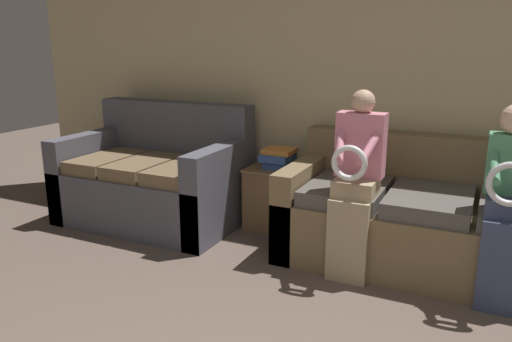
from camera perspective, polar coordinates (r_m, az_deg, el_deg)
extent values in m
cube|color=#C6B789|center=(4.04, 17.32, 10.32)|extent=(7.39, 0.06, 2.55)
cube|color=brown|center=(3.70, 19.08, -7.00)|extent=(2.01, 0.94, 0.44)
cube|color=brown|center=(3.92, 20.27, 0.77)|extent=(2.01, 0.20, 0.42)
cube|color=brown|center=(3.85, 5.44, -3.68)|extent=(0.16, 0.94, 0.65)
cube|color=#514C47|center=(3.61, 10.35, -2.29)|extent=(0.53, 0.70, 0.11)
cube|color=#514C47|center=(3.51, 19.25, -3.35)|extent=(0.53, 0.70, 0.11)
cube|color=#4C4C56|center=(4.43, -11.65, -2.79)|extent=(1.51, 0.95, 0.46)
cube|color=#4C4C56|center=(4.61, -9.17, 4.44)|extent=(1.51, 0.20, 0.55)
cube|color=#4C4C56|center=(4.82, -18.15, -0.11)|extent=(0.16, 0.95, 0.73)
cube|color=#4C4C56|center=(4.03, -4.05, -2.22)|extent=(0.16, 0.95, 0.73)
cube|color=brown|center=(4.53, -16.60, 1.02)|extent=(0.37, 0.71, 0.11)
cube|color=brown|center=(4.28, -12.64, 0.50)|extent=(0.37, 0.71, 0.11)
cube|color=brown|center=(4.05, -8.21, -0.08)|extent=(0.37, 0.71, 0.11)
cube|color=tan|center=(3.31, 10.45, -7.91)|extent=(0.27, 0.10, 0.55)
cube|color=tan|center=(3.33, 11.35, -1.77)|extent=(0.27, 0.28, 0.11)
cube|color=#D17A8E|center=(3.33, 11.88, 2.95)|extent=(0.31, 0.14, 0.42)
sphere|color=tan|center=(3.29, 12.14, 7.76)|extent=(0.15, 0.15, 0.15)
torus|color=white|center=(3.09, 10.61, 0.90)|extent=(0.23, 0.04, 0.23)
cylinder|color=#D17A8E|center=(3.22, 9.64, 3.24)|extent=(0.12, 0.31, 0.23)
cylinder|color=#D17A8E|center=(3.18, 13.04, 2.90)|extent=(0.12, 0.31, 0.23)
cube|color=#384260|center=(3.23, 26.05, -9.86)|extent=(0.23, 0.10, 0.55)
cube|color=#384260|center=(3.25, 26.71, -3.53)|extent=(0.23, 0.28, 0.11)
cube|color=#4C8E66|center=(3.26, 27.17, 0.71)|extent=(0.27, 0.14, 0.35)
torus|color=silver|center=(3.01, 27.12, -1.38)|extent=(0.25, 0.04, 0.25)
cylinder|color=#4C8E66|center=(3.12, 25.58, 0.84)|extent=(0.09, 0.30, 0.20)
cube|color=brown|center=(4.21, 2.43, -2.97)|extent=(0.44, 0.46, 0.52)
cube|color=brown|center=(4.15, 2.47, 0.34)|extent=(0.46, 0.48, 0.02)
cube|color=#33569E|center=(4.13, 2.59, 0.85)|extent=(0.20, 0.24, 0.06)
cube|color=#33569E|center=(4.12, 2.50, 1.62)|extent=(0.24, 0.27, 0.06)
cube|color=orange|center=(4.11, 2.70, 2.30)|extent=(0.24, 0.23, 0.04)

